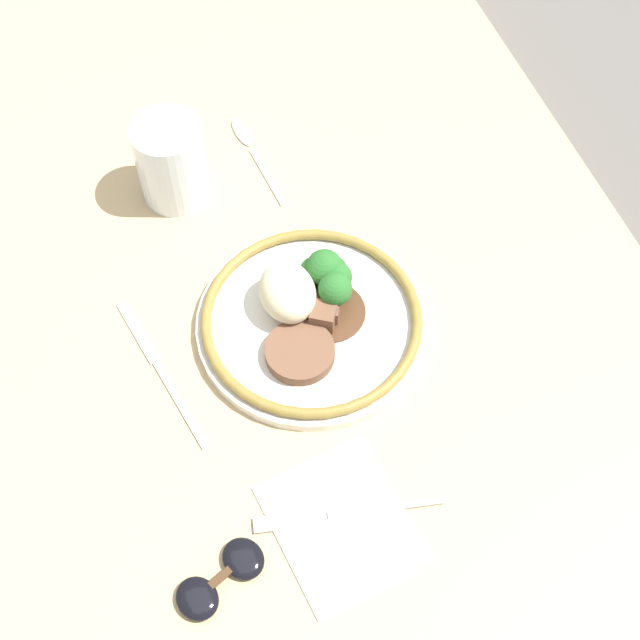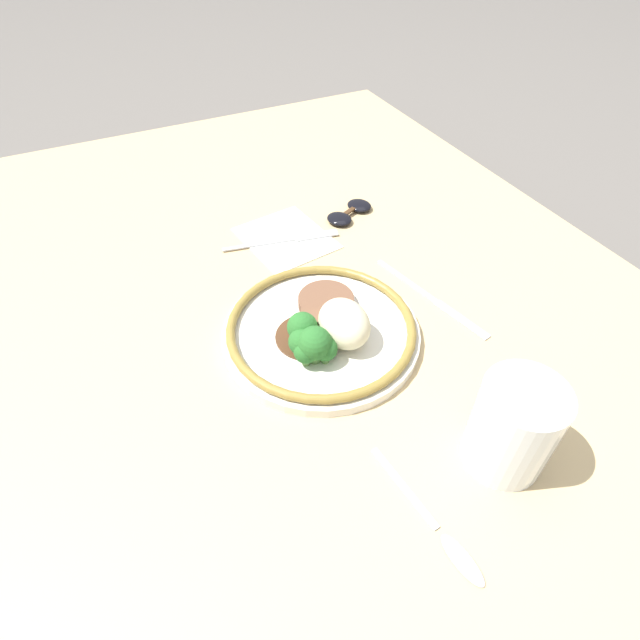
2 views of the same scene
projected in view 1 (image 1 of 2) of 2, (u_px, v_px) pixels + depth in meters
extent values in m
plane|color=#5B5651|center=(263.00, 327.00, 1.05)|extent=(8.00, 8.00, 0.00)
cube|color=tan|center=(262.00, 318.00, 1.03)|extent=(1.58, 0.91, 0.04)
cube|color=silver|center=(338.00, 524.00, 0.88)|extent=(0.16, 0.15, 0.00)
cylinder|color=silver|center=(312.00, 324.00, 1.00)|extent=(0.26, 0.26, 0.01)
torus|color=olive|center=(312.00, 318.00, 0.98)|extent=(0.25, 0.25, 0.01)
ellipsoid|color=beige|center=(288.00, 292.00, 0.98)|extent=(0.08, 0.06, 0.06)
cylinder|color=brown|center=(300.00, 352.00, 0.96)|extent=(0.08, 0.08, 0.02)
cylinder|color=#51331E|center=(329.00, 312.00, 0.99)|extent=(0.08, 0.08, 0.00)
cube|color=brown|center=(329.00, 312.00, 0.98)|extent=(0.03, 0.03, 0.02)
cube|color=brown|center=(323.00, 316.00, 0.98)|extent=(0.04, 0.04, 0.03)
cube|color=brown|center=(327.00, 306.00, 0.99)|extent=(0.03, 0.03, 0.02)
cylinder|color=#568442|center=(334.00, 279.00, 1.01)|extent=(0.01, 0.01, 0.01)
sphere|color=#286628|center=(334.00, 270.00, 1.00)|extent=(0.03, 0.03, 0.03)
cylinder|color=#568442|center=(313.00, 278.00, 1.01)|extent=(0.01, 0.01, 0.01)
sphere|color=#286628|center=(313.00, 270.00, 1.00)|extent=(0.03, 0.03, 0.03)
cylinder|color=#568442|center=(325.00, 282.00, 1.01)|extent=(0.01, 0.01, 0.01)
sphere|color=#286628|center=(326.00, 270.00, 0.99)|extent=(0.04, 0.04, 0.04)
cylinder|color=#568442|center=(335.00, 300.00, 1.00)|extent=(0.01, 0.01, 0.02)
sphere|color=#286628|center=(335.00, 289.00, 0.98)|extent=(0.04, 0.04, 0.04)
cylinder|color=#568442|center=(337.00, 286.00, 1.01)|extent=(0.01, 0.01, 0.01)
sphere|color=#286628|center=(337.00, 277.00, 0.99)|extent=(0.03, 0.03, 0.03)
cylinder|color=orange|center=(173.00, 171.00, 1.08)|extent=(0.07, 0.07, 0.07)
cylinder|color=silver|center=(171.00, 162.00, 1.06)|extent=(0.08, 0.08, 0.11)
cube|color=#B7B7BC|center=(386.00, 508.00, 0.89)|extent=(0.03, 0.12, 0.00)
cube|color=#B7B7BC|center=(289.00, 521.00, 0.88)|extent=(0.03, 0.07, 0.00)
cube|color=#B7B7BC|center=(179.00, 403.00, 0.95)|extent=(0.12, 0.03, 0.00)
cube|color=#B7B7BC|center=(138.00, 332.00, 1.00)|extent=(0.09, 0.03, 0.00)
cube|color=#B7B7BC|center=(267.00, 177.00, 1.12)|extent=(0.10, 0.02, 0.00)
ellipsoid|color=#B7B7BC|center=(241.00, 132.00, 1.16)|extent=(0.06, 0.02, 0.01)
ellipsoid|color=black|center=(243.00, 559.00, 0.85)|extent=(0.06, 0.05, 0.01)
ellipsoid|color=black|center=(197.00, 599.00, 0.83)|extent=(0.06, 0.05, 0.01)
cube|color=#472D19|center=(220.00, 578.00, 0.84)|extent=(0.02, 0.03, 0.00)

